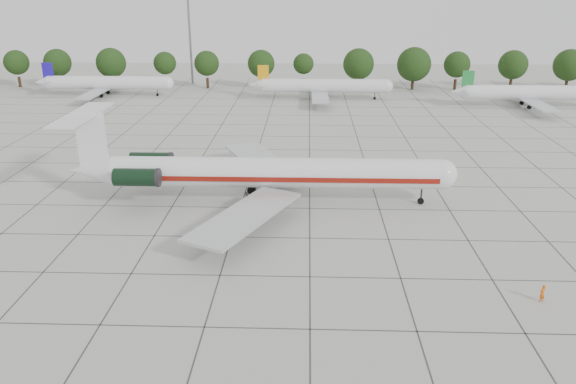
% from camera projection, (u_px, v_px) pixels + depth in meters
% --- Properties ---
extents(ground, '(260.00, 260.00, 0.00)m').
position_uv_depth(ground, '(310.00, 238.00, 57.13)').
color(ground, '#B5B5AD').
rests_on(ground, ground).
extents(apron_joints, '(170.00, 170.00, 0.02)m').
position_uv_depth(apron_joints, '(310.00, 188.00, 71.16)').
color(apron_joints, '#383838').
rests_on(apron_joints, ground).
extents(main_airliner, '(45.29, 35.61, 10.62)m').
position_uv_depth(main_airliner, '(254.00, 172.00, 65.19)').
color(main_airliner, silver).
rests_on(main_airliner, ground).
extents(ground_crew, '(0.68, 0.61, 1.55)m').
position_uv_depth(ground_crew, '(542.00, 293.00, 45.55)').
color(ground_crew, '#E95D0D').
rests_on(ground_crew, ground).
extents(bg_airliner_b, '(28.24, 27.20, 7.40)m').
position_uv_depth(bg_airliner_b, '(107.00, 83.00, 127.23)').
color(bg_airliner_b, silver).
rests_on(bg_airliner_b, ground).
extents(bg_airliner_c, '(28.24, 27.20, 7.40)m').
position_uv_depth(bg_airliner_c, '(323.00, 86.00, 123.53)').
color(bg_airliner_c, silver).
rests_on(bg_airliner_c, ground).
extents(bg_airliner_d, '(28.24, 27.20, 7.40)m').
position_uv_depth(bg_airliner_d, '(531.00, 93.00, 115.98)').
color(bg_airliner_d, silver).
rests_on(bg_airliner_d, ground).
extents(tree_line, '(249.86, 8.44, 10.22)m').
position_uv_depth(tree_line, '(261.00, 64.00, 134.92)').
color(tree_line, '#332114').
rests_on(tree_line, ground).
extents(floodlight_mast, '(1.60, 1.60, 25.45)m').
position_uv_depth(floodlight_mast, '(189.00, 25.00, 139.15)').
color(floodlight_mast, slate).
rests_on(floodlight_mast, ground).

